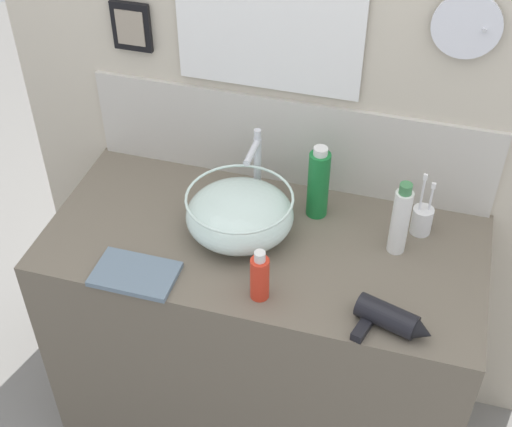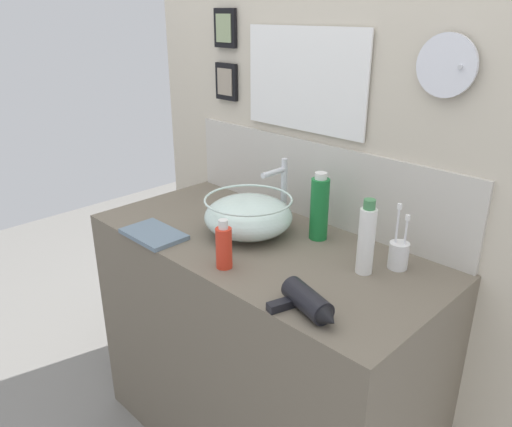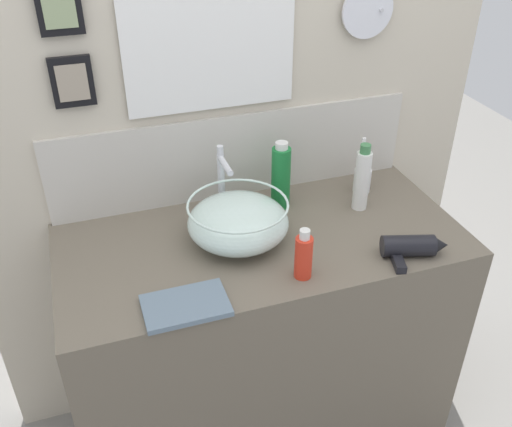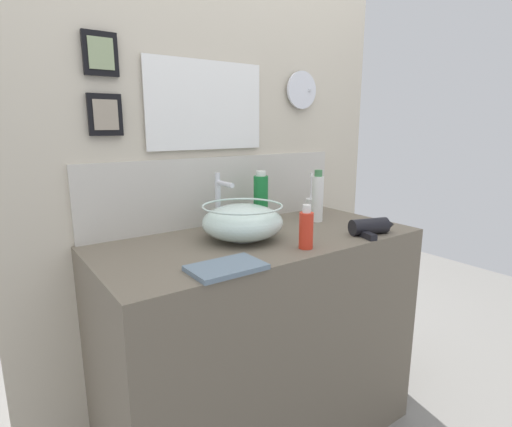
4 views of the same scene
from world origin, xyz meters
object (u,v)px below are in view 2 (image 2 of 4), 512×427
(glass_bowl_sink, at_px, (248,216))
(faucet, at_px, (281,186))
(spray_bottle, at_px, (366,239))
(toothbrush_cup, at_px, (399,254))
(shampoo_bottle, at_px, (224,246))
(hand_towel, at_px, (154,234))
(hair_drier, at_px, (308,303))
(soap_dispenser, at_px, (319,208))

(glass_bowl_sink, height_order, faucet, faucet)
(glass_bowl_sink, bearing_deg, spray_bottle, 7.01)
(glass_bowl_sink, distance_m, toothbrush_cup, 0.53)
(glass_bowl_sink, height_order, shampoo_bottle, shampoo_bottle)
(glass_bowl_sink, xyz_separation_m, hand_towel, (-0.23, -0.25, -0.06))
(spray_bottle, xyz_separation_m, hand_towel, (-0.68, -0.31, -0.10))
(hair_drier, relative_size, shampoo_bottle, 1.31)
(hand_towel, bearing_deg, hair_drier, 0.85)
(glass_bowl_sink, relative_size, toothbrush_cup, 1.48)
(hair_drier, relative_size, hand_towel, 0.91)
(glass_bowl_sink, distance_m, hair_drier, 0.53)
(toothbrush_cup, relative_size, hand_towel, 0.93)
(glass_bowl_sink, relative_size, shampoo_bottle, 1.96)
(soap_dispenser, bearing_deg, faucet, 174.02)
(toothbrush_cup, bearing_deg, glass_bowl_sink, -163.30)
(shampoo_bottle, relative_size, hand_towel, 0.70)
(spray_bottle, bearing_deg, glass_bowl_sink, -172.99)
(hair_drier, xyz_separation_m, soap_dispenser, (-0.28, 0.39, 0.08))
(hair_drier, distance_m, hand_towel, 0.70)
(faucet, distance_m, shampoo_bottle, 0.42)
(glass_bowl_sink, xyz_separation_m, shampoo_bottle, (0.12, -0.23, -0.00))
(spray_bottle, distance_m, hand_towel, 0.75)
(glass_bowl_sink, bearing_deg, hair_drier, -26.88)
(faucet, xyz_separation_m, hand_towel, (-0.23, -0.42, -0.13))
(glass_bowl_sink, bearing_deg, hand_towel, -132.03)
(glass_bowl_sink, relative_size, spray_bottle, 1.32)
(spray_bottle, height_order, hand_towel, spray_bottle)
(faucet, distance_m, hair_drier, 0.64)
(faucet, relative_size, soap_dispenser, 1.01)
(spray_bottle, xyz_separation_m, shampoo_bottle, (-0.33, -0.28, -0.04))
(hand_towel, bearing_deg, faucet, 61.82)
(faucet, bearing_deg, glass_bowl_sink, -90.00)
(faucet, relative_size, toothbrush_cup, 1.14)
(toothbrush_cup, distance_m, hand_towel, 0.84)
(shampoo_bottle, bearing_deg, hair_drier, -2.38)
(soap_dispenser, bearing_deg, hair_drier, -54.63)
(shampoo_bottle, xyz_separation_m, hand_towel, (-0.35, -0.03, -0.06))
(spray_bottle, bearing_deg, soap_dispenser, 159.43)
(soap_dispenser, distance_m, hand_towel, 0.59)
(glass_bowl_sink, bearing_deg, soap_dispenser, 37.40)
(toothbrush_cup, relative_size, soap_dispenser, 0.88)
(hair_drier, relative_size, toothbrush_cup, 0.99)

